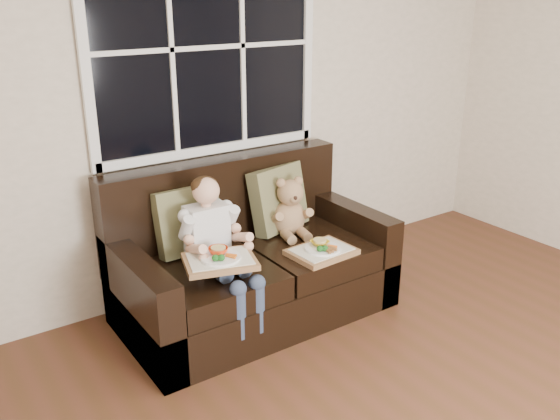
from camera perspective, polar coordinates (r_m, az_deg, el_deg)
window_back at (r=3.88m, az=-7.02°, el=15.28°), size 1.62×0.04×1.37m
loveseat at (r=3.85m, az=-2.92°, el=-5.46°), size 1.70×0.92×0.96m
pillow_left at (r=3.69m, az=-8.81°, el=-1.04°), size 0.41×0.19×0.42m
pillow_right at (r=4.00m, az=-0.16°, el=1.10°), size 0.47×0.30×0.45m
child at (r=3.49m, az=-6.28°, el=-2.62°), size 0.36×0.59×0.81m
teddy_bear at (r=3.93m, az=0.98°, el=-0.07°), size 0.27×0.33×0.41m
tray_left at (r=3.34m, az=-5.81°, el=-4.77°), size 0.47×0.40×0.09m
tray_right at (r=3.68m, az=4.03°, el=-3.91°), size 0.41×0.32×0.09m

